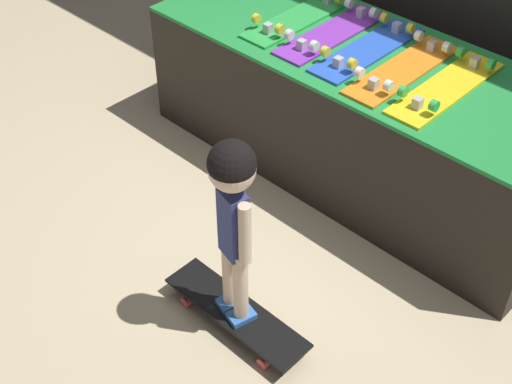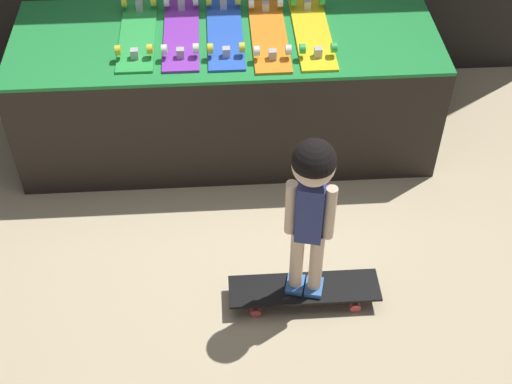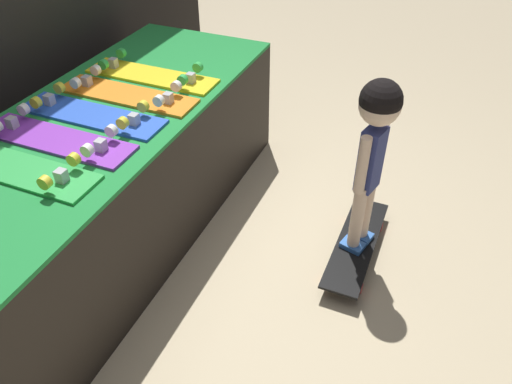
% 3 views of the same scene
% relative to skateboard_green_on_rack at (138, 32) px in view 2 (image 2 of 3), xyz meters
% --- Properties ---
extents(ground_plane, '(16.00, 16.00, 0.00)m').
position_rel_skateboard_green_on_rack_xyz_m(ground_plane, '(0.48, -0.64, -0.75)').
color(ground_plane, beige).
extents(display_rack, '(2.35, 0.88, 0.73)m').
position_rel_skateboard_green_on_rack_xyz_m(display_rack, '(0.48, -0.03, -0.38)').
color(display_rack, black).
rests_on(display_rack, ground_plane).
extents(skateboard_green_on_rack, '(0.19, 0.74, 0.09)m').
position_rel_skateboard_green_on_rack_xyz_m(skateboard_green_on_rack, '(0.00, 0.00, 0.00)').
color(skateboard_green_on_rack, green).
rests_on(skateboard_green_on_rack, display_rack).
extents(skateboard_purple_on_rack, '(0.19, 0.74, 0.09)m').
position_rel_skateboard_green_on_rack_xyz_m(skateboard_purple_on_rack, '(0.24, -0.01, 0.00)').
color(skateboard_purple_on_rack, purple).
rests_on(skateboard_purple_on_rack, display_rack).
extents(skateboard_blue_on_rack, '(0.19, 0.74, 0.09)m').
position_rel_skateboard_green_on_rack_xyz_m(skateboard_blue_on_rack, '(0.48, -0.01, 0.00)').
color(skateboard_blue_on_rack, blue).
rests_on(skateboard_blue_on_rack, display_rack).
extents(skateboard_orange_on_rack, '(0.19, 0.74, 0.09)m').
position_rel_skateboard_green_on_rack_xyz_m(skateboard_orange_on_rack, '(0.72, -0.05, 0.00)').
color(skateboard_orange_on_rack, orange).
rests_on(skateboard_orange_on_rack, display_rack).
extents(skateboard_yellow_on_rack, '(0.19, 0.74, 0.09)m').
position_rel_skateboard_green_on_rack_xyz_m(skateboard_yellow_on_rack, '(0.96, -0.05, 0.00)').
color(skateboard_yellow_on_rack, yellow).
rests_on(skateboard_yellow_on_rack, display_rack).
extents(skateboard_on_floor, '(0.74, 0.19, 0.09)m').
position_rel_skateboard_green_on_rack_xyz_m(skateboard_on_floor, '(0.80, -1.30, -0.67)').
color(skateboard_on_floor, black).
rests_on(skateboard_on_floor, ground_plane).
extents(child, '(0.22, 0.19, 0.92)m').
position_rel_skateboard_green_on_rack_xyz_m(child, '(0.80, -1.30, -0.01)').
color(child, '#3870C6').
rests_on(child, skateboard_on_floor).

